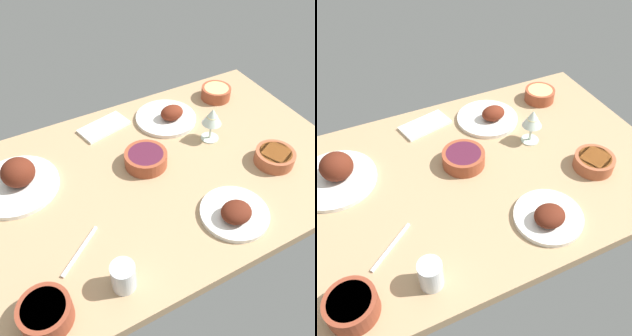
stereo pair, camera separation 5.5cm
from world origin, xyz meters
The scene contains 12 objects.
dining_table centered at (0.00, 0.00, 2.00)cm, with size 140.00×90.00×4.00cm, color tan.
plate_far_side centered at (11.80, -29.53, 6.10)cm, with size 22.21×22.21×6.99cm.
plate_near_viewer centered at (-45.18, 16.80, 7.35)cm, with size 29.00×29.00×11.05cm.
plate_center_main centered at (18.44, 25.00, 5.86)cm, with size 25.27×25.27×7.36cm.
bowl_pasta centered at (45.75, 29.12, 6.91)cm, with size 13.06×13.06×5.33cm.
bowl_cream centered at (-49.76, -33.02, 7.50)cm, with size 13.56×13.56×6.49cm.
bowl_soup centered at (40.05, -15.94, 6.72)cm, with size 14.37×14.37×4.96cm.
bowl_onions centered at (-1.77, 5.57, 6.93)cm, with size 15.60×15.60×5.37cm.
wine_glass centered at (27.21, 6.68, 13.93)cm, with size 7.60×7.60×14.00cm.
water_tumbler centered at (-28.83, -33.96, 8.61)cm, with size 6.73×6.73×9.21cm, color silver.
folded_napkin centered at (-7.10, 32.74, 4.60)cm, with size 19.98×10.17×1.20cm, color white.
fork_loose centered at (-35.79, -18.12, 4.40)cm, with size 18.45×0.90×0.80cm, color silver.
Camera 1 is at (-43.76, -80.20, 95.96)cm, focal length 38.54 mm.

